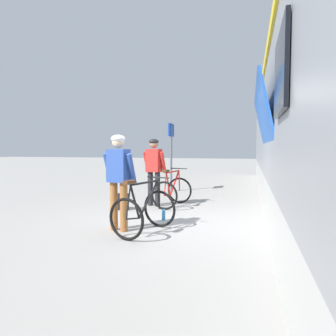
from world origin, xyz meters
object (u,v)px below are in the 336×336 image
cyclist_near_in_red (154,166)px  bicycle_far_black (144,211)px  cyclist_far_in_blue (119,174)px  backpack_on_platform (122,202)px  bicycle_near_red (172,191)px  water_bottle_by_the_backpack (124,204)px  water_bottle_near_the_bikes (164,215)px  platform_sign_post (171,145)px

cyclist_near_in_red → bicycle_far_black: bearing=-76.3°
cyclist_far_in_blue → backpack_on_platform: bearing=111.6°
cyclist_near_in_red → bicycle_near_red: cyclist_near_in_red is taller
water_bottle_by_the_backpack → bicycle_near_red: bearing=25.3°
water_bottle_near_the_bikes → platform_sign_post: platform_sign_post is taller
cyclist_near_in_red → water_bottle_near_the_bikes: size_ratio=7.91×
platform_sign_post → backpack_on_platform: bearing=-95.7°
bicycle_near_red → water_bottle_near_the_bikes: bicycle_near_red is taller
cyclist_far_in_blue → platform_sign_post: (-0.37, 5.28, 0.57)m
cyclist_near_in_red → bicycle_near_red: bearing=5.0°
bicycle_near_red → bicycle_far_black: bearing=-86.9°
backpack_on_platform → platform_sign_post: (0.35, 3.48, 1.42)m
bicycle_far_black → cyclist_near_in_red: bearing=103.7°
bicycle_far_black → backpack_on_platform: 2.24m
bicycle_near_red → bicycle_far_black: same height
cyclist_far_in_blue → backpack_on_platform: 2.12m
bicycle_far_black → platform_sign_post: platform_sign_post is taller
water_bottle_by_the_backpack → platform_sign_post: size_ratio=0.09×
cyclist_near_in_red → cyclist_far_in_blue: size_ratio=1.00×
cyclist_near_in_red → backpack_on_platform: cyclist_near_in_red is taller
bicycle_near_red → platform_sign_post: 3.07m
cyclist_far_in_blue → platform_sign_post: bearing=94.0°
water_bottle_by_the_backpack → water_bottle_near_the_bikes: bearing=-37.4°
bicycle_far_black → water_bottle_by_the_backpack: (-1.28, 2.08, -0.29)m
water_bottle_near_the_bikes → cyclist_far_in_blue: bearing=-120.1°
cyclist_near_in_red → water_bottle_near_the_bikes: bearing=-65.5°
bicycle_far_black → water_bottle_by_the_backpack: bearing=121.7°
backpack_on_platform → water_bottle_near_the_bikes: backpack_on_platform is taller
bicycle_near_red → water_bottle_near_the_bikes: (0.21, -1.57, -0.29)m
bicycle_near_red → water_bottle_by_the_backpack: bearing=-154.7°
cyclist_far_in_blue → backpack_on_platform: (-0.72, 1.81, -0.85)m
cyclist_near_in_red → water_bottle_near_the_bikes: (0.70, -1.53, -0.94)m
cyclist_near_in_red → cyclist_far_in_blue: 2.52m
water_bottle_by_the_backpack → backpack_on_platform: bearing=-74.2°
cyclist_near_in_red → water_bottle_by_the_backpack: bearing=-142.7°
water_bottle_by_the_backpack → platform_sign_post: bearing=82.8°
bicycle_near_red → platform_sign_post: bearing=105.0°
cyclist_near_in_red → bicycle_far_black: size_ratio=1.44×
water_bottle_near_the_bikes → platform_sign_post: (-0.94, 4.29, 1.51)m
water_bottle_near_the_bikes → water_bottle_by_the_backpack: size_ratio=1.00×
bicycle_near_red → bicycle_far_black: 2.62m
backpack_on_platform → water_bottle_near_the_bikes: (1.29, -0.81, -0.09)m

